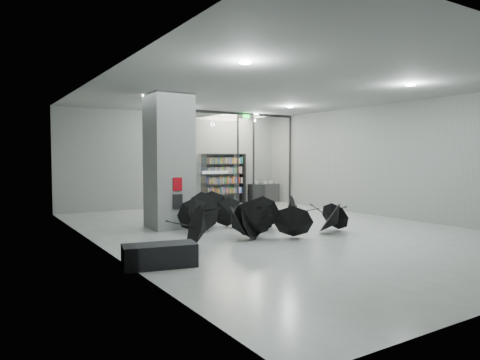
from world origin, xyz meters
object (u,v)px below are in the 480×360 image
column (169,161)px  bench (160,255)px  bookshelf (224,179)px  umbrella_cluster (250,223)px  shop_counter (264,193)px

column → bench: column is taller
bookshelf → umbrella_cluster: (-3.20, -6.97, -0.82)m
bench → column: bearing=76.3°
umbrella_cluster → shop_counter: bearing=52.3°
bench → umbrella_cluster: 4.00m
column → umbrella_cluster: size_ratio=0.73×
shop_counter → bookshelf: bearing=176.4°
column → bench: 5.03m
bookshelf → umbrella_cluster: 7.71m
column → bookshelf: (4.64, 4.75, -0.86)m
column → shop_counter: bearing=34.4°
column → shop_counter: size_ratio=2.82×
bench → bookshelf: bookshelf is taller
umbrella_cluster → column: bearing=123.0°
bookshelf → umbrella_cluster: bookshelf is taller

